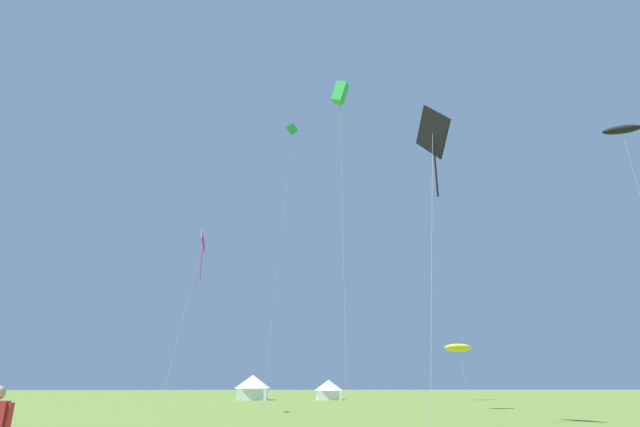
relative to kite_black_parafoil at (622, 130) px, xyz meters
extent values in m
ellipsoid|color=black|center=(0.00, 0.00, 0.03)|extent=(3.02, 2.06, 0.85)
cube|color=green|center=(-22.49, 0.91, 3.04)|extent=(1.55, 1.27, 1.87)
cylinder|color=#207C31|center=(-22.49, 0.91, 1.25)|extent=(0.06, 0.06, 2.64)
cylinder|color=#B2B2B7|center=(-22.47, 0.52, -8.99)|extent=(0.06, 0.81, 24.05)
cube|color=green|center=(-26.21, 17.81, 8.83)|extent=(1.43, 0.65, 1.52)
cylinder|color=#207C31|center=(-26.21, 17.81, 7.37)|extent=(0.05, 0.05, 2.16)
cylinder|color=#B2B2B7|center=(-27.30, 16.62, -6.09)|extent=(2.21, 2.40, 29.84)
cube|color=black|center=(-18.93, -10.74, -6.61)|extent=(1.05, 2.97, 3.00)
cylinder|color=black|center=(-18.93, -10.74, -8.84)|extent=(0.09, 0.09, 2.88)
cylinder|color=#B2B2B7|center=(-19.79, -11.71, -13.81)|extent=(1.74, 1.96, 14.40)
cube|color=#E02DA3|center=(-32.32, 0.05, -9.80)|extent=(0.34, 1.62, 1.61)
cylinder|color=#9D2072|center=(-32.32, 0.05, -11.37)|extent=(0.05, 0.05, 2.32)
cylinder|color=#B2B2B7|center=(-33.19, -0.28, -15.41)|extent=(1.78, 0.68, 11.21)
ellipsoid|color=yellow|center=(-4.99, 28.95, -14.90)|extent=(3.92, 2.15, 1.32)
cylinder|color=#B2B2B7|center=(-4.73, 28.43, -17.96)|extent=(0.53, 1.07, 6.12)
cylinder|color=red|center=(-30.74, -25.07, -19.81)|extent=(0.09, 0.09, 0.55)
cube|color=white|center=(-30.35, 31.74, -20.34)|extent=(3.59, 3.59, 1.35)
cone|color=white|center=(-30.35, 31.74, -18.88)|extent=(4.49, 4.49, 1.57)
cube|color=white|center=(-20.94, 31.74, -20.47)|extent=(2.90, 2.90, 1.09)
cone|color=white|center=(-20.94, 31.74, -19.29)|extent=(3.63, 3.63, 1.27)
camera|label=1|loc=(-26.45, -33.79, -19.27)|focal=28.04mm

